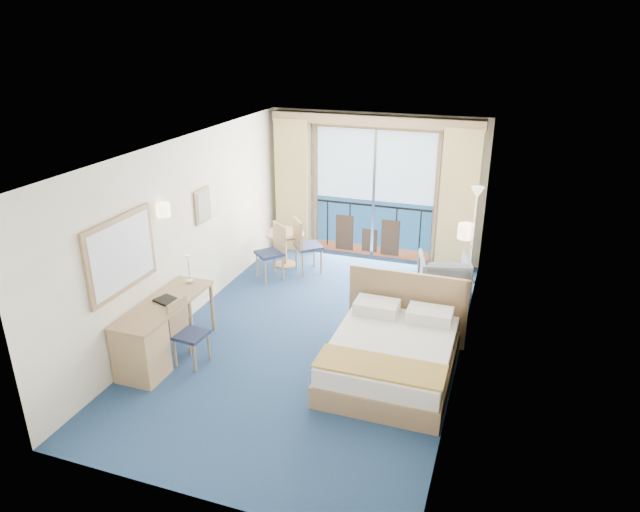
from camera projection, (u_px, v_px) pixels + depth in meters
The scene contains 22 objects.
floor at pixel (316, 334), 8.19m from camera, with size 6.50×6.50×0.00m, color navy.
room_walls at pixel (316, 217), 7.52m from camera, with size 4.04×6.54×2.72m.
balcony_door at pixel (373, 198), 10.58m from camera, with size 2.36×0.03×2.52m.
curtain_left at pixel (293, 186), 10.87m from camera, with size 0.65×0.22×2.55m, color tan.
curtain_right at pixel (458, 201), 9.93m from camera, with size 0.65×0.22×2.55m, color tan.
pelmet at pixel (375, 120), 9.93m from camera, with size 3.80×0.25×0.18m, color #9E7355.
mirror at pixel (121, 254), 6.89m from camera, with size 0.05×1.25×0.95m.
wall_print at pixel (203, 206), 8.58m from camera, with size 0.04×0.42×0.52m.
sconce_left at pixel (163, 210), 7.56m from camera, with size 0.18×0.18×0.18m, color #FFE0B2.
sconce_right at pixel (465, 231), 6.78m from camera, with size 0.18×0.18×0.18m, color #FFE0B2.
bed at pixel (392, 354), 7.16m from camera, with size 1.64×1.95×1.03m.
nightstand at pixel (450, 309), 8.30m from camera, with size 0.43×0.41×0.56m, color tan.
phone at pixel (453, 290), 8.16m from camera, with size 0.17×0.13×0.07m, color silver.
armchair at pixel (443, 277), 9.18m from camera, with size 0.77×0.79×0.72m, color #41484F.
floor_lamp at pixel (476, 211), 9.43m from camera, with size 0.23×0.23×1.68m.
desk at pixel (146, 342), 7.15m from camera, with size 0.57×1.65×0.77m.
desk_chair at pixel (185, 329), 7.34m from camera, with size 0.41×0.41×0.88m.
folder at pixel (167, 301), 7.44m from camera, with size 0.31×0.24×0.03m, color black.
desk_lamp at pixel (188, 263), 7.88m from camera, with size 0.11×0.11×0.40m.
round_table at pixel (285, 240), 10.38m from camera, with size 0.71×0.71×0.64m.
table_chair_a at pixel (304, 242), 10.05m from camera, with size 0.61×0.61×1.00m.
table_chair_b at pixel (274, 248), 9.84m from camera, with size 0.59×0.59×0.97m.
Camera 1 is at (2.39, -6.75, 4.13)m, focal length 32.00 mm.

